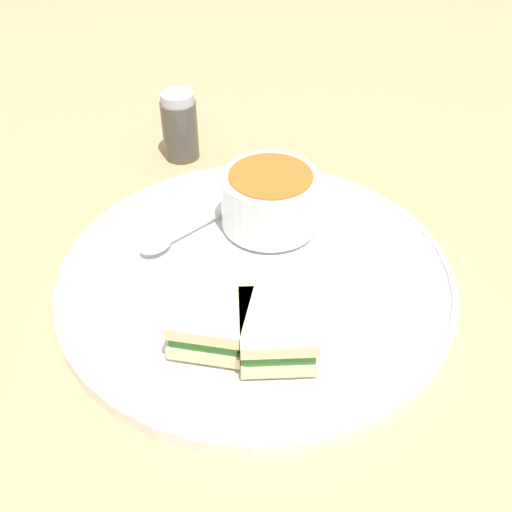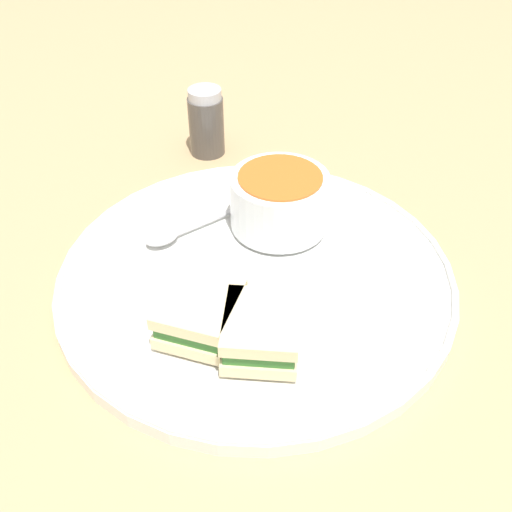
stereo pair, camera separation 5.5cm
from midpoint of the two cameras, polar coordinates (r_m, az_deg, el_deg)
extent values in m
plane|color=tan|center=(0.58, -2.75, -2.71)|extent=(2.40, 2.40, 0.00)
cylinder|color=white|center=(0.57, -2.77, -2.18)|extent=(0.38, 0.38, 0.01)
torus|color=white|center=(0.57, -2.80, -1.52)|extent=(0.37, 0.37, 0.01)
cylinder|color=white|center=(0.62, -1.24, 3.35)|extent=(0.05, 0.05, 0.01)
cylinder|color=white|center=(0.60, -1.27, 5.25)|extent=(0.10, 0.10, 0.06)
cylinder|color=orange|center=(0.59, -1.31, 7.41)|extent=(0.08, 0.08, 0.01)
cube|color=silver|center=(0.62, -8.21, 2.78)|extent=(0.03, 0.08, 0.00)
ellipsoid|color=silver|center=(0.60, -12.21, 0.89)|extent=(0.03, 0.04, 0.01)
cube|color=beige|center=(0.50, -7.29, -6.96)|extent=(0.09, 0.09, 0.01)
cube|color=#33702D|center=(0.50, -7.40, -6.06)|extent=(0.08, 0.08, 0.01)
cube|color=beige|center=(0.49, -7.52, -5.12)|extent=(0.09, 0.09, 0.01)
cube|color=beige|center=(0.49, -1.27, -8.14)|extent=(0.08, 0.08, 0.01)
cube|color=#33702D|center=(0.48, -1.28, -7.24)|extent=(0.08, 0.07, 0.01)
cube|color=beige|center=(0.48, -1.31, -6.30)|extent=(0.08, 0.08, 0.01)
cylinder|color=#4C4742|center=(0.76, -9.18, 11.72)|extent=(0.04, 0.04, 0.07)
cylinder|color=#B7B7BC|center=(0.74, -9.53, 14.60)|extent=(0.04, 0.04, 0.01)
camera|label=1|loc=(0.03, -92.86, -2.42)|focal=42.00mm
camera|label=2|loc=(0.03, 87.14, 2.42)|focal=42.00mm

